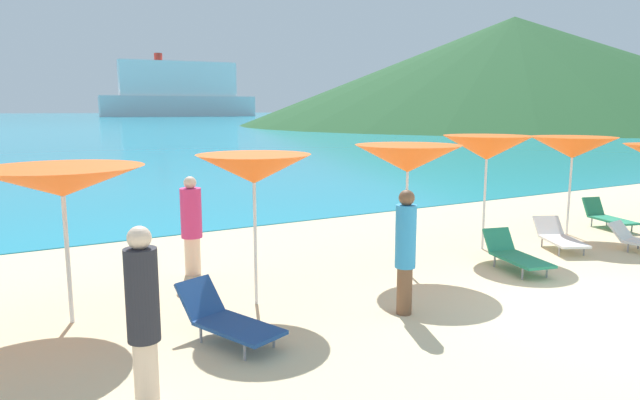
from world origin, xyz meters
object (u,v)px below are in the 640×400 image
Objects in this scene: beachgoer_1 at (405,248)px; lounge_chair_3 at (226,318)px; umbrella_5 at (573,148)px; umbrella_2 at (254,169)px; cruise_ship at (179,92)px; lounge_chair_6 at (515,254)px; beachgoer_3 at (143,313)px; umbrella_1 at (62,182)px; lounge_chair_8 at (607,216)px; beachgoer_2 at (191,224)px; umbrella_3 at (408,159)px; umbrella_4 at (487,148)px; lounge_chair_0 at (559,237)px.

lounge_chair_3 is at bearing 18.60° from beachgoer_1.
umbrella_5 is 7.14m from beachgoer_1.
cruise_ship reaches higher than umbrella_2.
lounge_chair_3 is 5.82m from lounge_chair_6.
beachgoer_3 reaches higher than lounge_chair_6.
umbrella_1 reaches higher than lounge_chair_6.
beachgoer_2 reaches higher than lounge_chair_8.
umbrella_3 is 1.27× the size of beachgoer_1.
beachgoer_3 is (-1.27, -1.16, 0.69)m from lounge_chair_3.
umbrella_1 is 2.62m from umbrella_2.
lounge_chair_6 is (7.45, -1.28, -1.69)m from umbrella_1.
umbrella_4 is at bearing 1.12° from umbrella_1.
beachgoer_3 is at bearing -133.65° from umbrella_2.
umbrella_2 reaches higher than beachgoer_1.
umbrella_2 is 0.04× the size of cruise_ship.
beachgoer_3 is at bearing -158.71° from umbrella_4.
umbrella_1 is 232.10m from cruise_ship.
umbrella_4 reaches higher than umbrella_2.
beachgoer_2 is at bearing -169.48° from lounge_chair_0.
lounge_chair_8 is 228.79m from cruise_ship.
umbrella_5 reaches higher than lounge_chair_8.
cruise_ship reaches higher than umbrella_1.
beachgoer_2 is at bearing 100.45° from umbrella_2.
umbrella_1 is at bearing 167.21° from umbrella_2.
umbrella_4 is (2.49, 0.51, 0.08)m from umbrella_3.
umbrella_2 is 0.99× the size of umbrella_3.
umbrella_4 is at bearing -164.70° from lounge_chair_8.
lounge_chair_8 is 0.02× the size of cruise_ship.
umbrella_3 is at bearing -1.81° from lounge_chair_3.
beachgoer_2 is 0.03× the size of cruise_ship.
umbrella_1 is 4.82m from beachgoer_1.
beachgoer_3 is 0.03× the size of cruise_ship.
beachgoer_1 is (1.69, -1.48, -1.09)m from umbrella_2.
lounge_chair_8 is at bearing -1.00° from umbrella_5.
lounge_chair_6 is 0.89× the size of beachgoer_2.
umbrella_3 is at bearing -3.54° from umbrella_1.
umbrella_5 is at bearing 170.21° from beachgoer_3.
cruise_ship is at bearing 91.79° from lounge_chair_8.
lounge_chair_3 is 3.22m from beachgoer_2.
beachgoer_3 is (-9.12, -2.19, 0.72)m from lounge_chair_0.
lounge_chair_6 is at bearing 166.68° from beachgoer_3.
umbrella_4 is 229.77m from cruise_ship.
beachgoer_2 is 4.64m from beachgoer_3.
lounge_chair_6 is at bearing -148.58° from lounge_chair_8.
cruise_ship is (57.65, 222.29, 7.59)m from umbrella_4.
cruise_ship is (53.33, 222.29, 9.45)m from lounge_chair_8.
umbrella_2 reaches higher than lounge_chair_0.
umbrella_2 is at bearing -172.44° from umbrella_4.
umbrella_4 is 1.51× the size of lounge_chair_6.
beachgoer_3 is (-12.05, -3.01, 0.70)m from lounge_chair_8.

